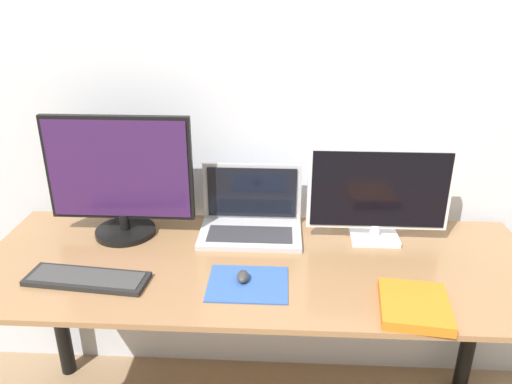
% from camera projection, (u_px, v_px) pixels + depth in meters
% --- Properties ---
extents(wall_back, '(7.00, 0.05, 2.50)m').
position_uv_depth(wall_back, '(264.00, 85.00, 1.80)').
color(wall_back, silver).
rests_on(wall_back, ground_plane).
extents(desk, '(1.83, 0.68, 0.75)m').
position_uv_depth(desk, '(258.00, 296.00, 1.68)').
color(desk, olive).
rests_on(desk, ground_plane).
extents(monitor_left, '(0.51, 0.21, 0.44)m').
position_uv_depth(monitor_left, '(120.00, 178.00, 1.72)').
color(monitor_left, black).
rests_on(monitor_left, desk).
extents(monitor_right, '(0.48, 0.12, 0.34)m').
position_uv_depth(monitor_right, '(379.00, 193.00, 1.69)').
color(monitor_right, silver).
rests_on(monitor_right, desk).
extents(laptop, '(0.36, 0.23, 0.24)m').
position_uv_depth(laptop, '(251.00, 217.00, 1.80)').
color(laptop, '#ADADB2').
rests_on(laptop, desk).
extents(keyboard, '(0.38, 0.15, 0.02)m').
position_uv_depth(keyboard, '(87.00, 279.00, 1.52)').
color(keyboard, black).
rests_on(keyboard, desk).
extents(mousepad, '(0.24, 0.20, 0.00)m').
position_uv_depth(mousepad, '(248.00, 284.00, 1.50)').
color(mousepad, '#2D519E').
rests_on(mousepad, desk).
extents(mouse, '(0.04, 0.06, 0.03)m').
position_uv_depth(mouse, '(243.00, 277.00, 1.51)').
color(mouse, '#333333').
rests_on(mouse, mousepad).
extents(book, '(0.21, 0.24, 0.03)m').
position_uv_depth(book, '(414.00, 306.00, 1.38)').
color(book, orange).
rests_on(book, desk).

